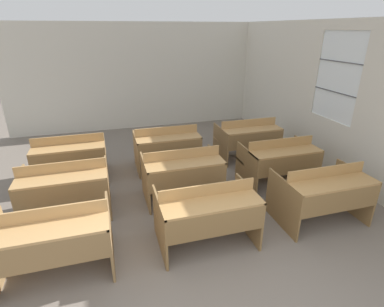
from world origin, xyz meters
The scene contains 11 objects.
wall_back centered at (0.00, 6.79, 1.36)m, with size 6.46×0.06×2.72m.
wall_right_with_window centered at (3.20, 3.40, 1.33)m, with size 0.06×6.76×2.72m.
bench_front_left centered at (-1.52, 1.61, 0.46)m, with size 1.20×0.81×0.85m.
bench_front_center centered at (0.25, 1.61, 0.46)m, with size 1.20×0.81×0.85m.
bench_front_right centered at (1.95, 1.63, 0.46)m, with size 1.20×0.81×0.85m.
bench_second_left centered at (-1.50, 2.78, 0.46)m, with size 1.20×0.81×0.85m.
bench_second_center centered at (0.24, 2.78, 0.46)m, with size 1.20×0.81×0.85m.
bench_second_right centered at (1.96, 2.76, 0.46)m, with size 1.20×0.81×0.85m.
bench_third_left centered at (-1.51, 3.94, 0.46)m, with size 1.20×0.81×0.85m.
bench_third_center centered at (0.24, 3.95, 0.46)m, with size 1.20×0.81×0.85m.
bench_third_right centered at (1.96, 3.96, 0.46)m, with size 1.20×0.81×0.85m.
Camera 1 is at (-0.81, -1.35, 2.57)m, focal length 28.00 mm.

